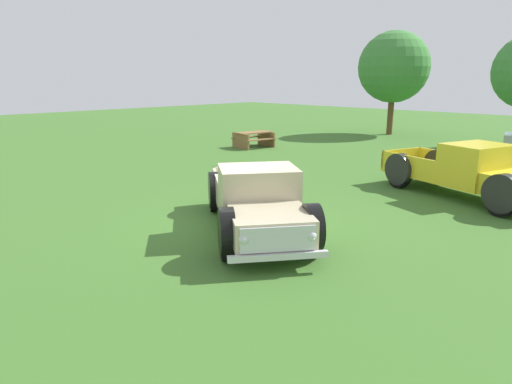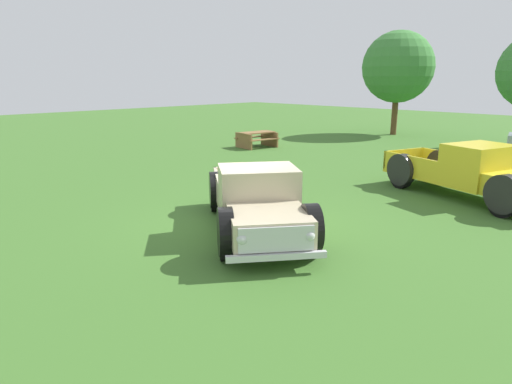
# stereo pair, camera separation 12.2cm
# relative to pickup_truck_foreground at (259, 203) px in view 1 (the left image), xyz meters

# --- Properties ---
(ground_plane) EXTENTS (80.00, 80.00, 0.00)m
(ground_plane) POSITION_rel_pickup_truck_foreground_xyz_m (-0.85, 0.30, -0.73)
(ground_plane) COLOR #3D6B28
(pickup_truck_foreground) EXTENTS (5.08, 4.39, 1.53)m
(pickup_truck_foreground) POSITION_rel_pickup_truck_foreground_xyz_m (0.00, 0.00, 0.00)
(pickup_truck_foreground) COLOR #C6B793
(pickup_truck_foreground) RESTS_ON ground_plane
(pickup_truck_behind_left) EXTENTS (5.57, 3.39, 1.61)m
(pickup_truck_behind_left) POSITION_rel_pickup_truck_foreground_xyz_m (2.35, 6.57, 0.03)
(pickup_truck_behind_left) COLOR yellow
(pickup_truck_behind_left) RESTS_ON ground_plane
(picnic_table) EXTENTS (1.76, 2.02, 0.78)m
(picnic_table) POSITION_rel_pickup_truck_foreground_xyz_m (-9.41, 9.30, -0.24)
(picnic_table) COLOR olive
(picnic_table) RESTS_ON ground_plane
(oak_tree_west) EXTENTS (4.26, 4.26, 6.20)m
(oak_tree_west) POSITION_rel_pickup_truck_foreground_xyz_m (-7.18, 19.08, 3.32)
(oak_tree_west) COLOR brown
(oak_tree_west) RESTS_ON ground_plane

